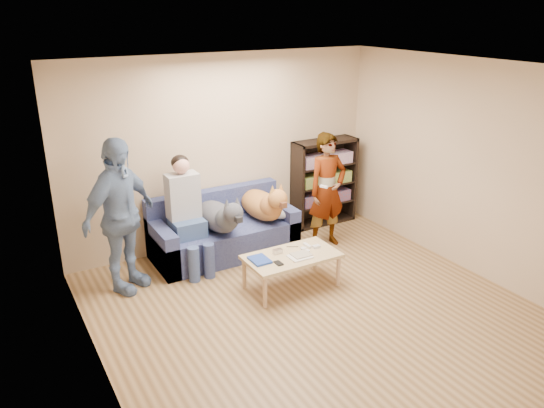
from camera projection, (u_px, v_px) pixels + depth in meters
ground at (328, 322)px, 5.63m from camera, size 5.00×5.00×0.00m
ceiling at (339, 72)px, 4.72m from camera, size 5.00×5.00×0.00m
wall_back at (224, 151)px, 7.20m from camera, size 4.50×0.00×4.50m
wall_left at (98, 259)px, 4.12m from camera, size 0.00×5.00×5.00m
wall_right at (489, 174)px, 6.22m from camera, size 0.00×5.00×5.00m
blanket at (281, 212)px, 7.26m from camera, size 0.42×0.35×0.14m
person_standing_right at (327, 191)px, 7.20m from camera, size 0.59×0.39×1.59m
person_standing_left at (120, 217)px, 6.00m from camera, size 1.14×0.95×1.83m
held_controller at (324, 187)px, 6.89m from camera, size 0.07×0.11×0.03m
notebook_blue at (260, 260)px, 6.04m from camera, size 0.20×0.26×0.03m
papers at (300, 257)px, 6.13m from camera, size 0.26×0.20×0.02m
magazine at (301, 254)px, 6.16m from camera, size 0.22×0.17×0.01m
camera_silver at (278, 251)px, 6.22m from camera, size 0.11×0.06×0.05m
controller_a at (307, 245)px, 6.40m from camera, size 0.04×0.13×0.03m
controller_b at (316, 247)px, 6.37m from camera, size 0.09×0.06×0.03m
headphone_cup_a at (307, 251)px, 6.26m from camera, size 0.07×0.07×0.02m
headphone_cup_b at (303, 249)px, 6.33m from camera, size 0.07×0.07×0.02m
pen_orange at (298, 260)px, 6.05m from camera, size 0.13×0.06×0.01m
pen_black at (292, 247)px, 6.39m from camera, size 0.13×0.08×0.01m
wallet at (279, 263)px, 5.97m from camera, size 0.07×0.12×0.02m
sofa at (223, 234)px, 7.12m from camera, size 1.90×0.85×0.82m
person_seated at (186, 210)px, 6.59m from camera, size 0.40×0.73×1.47m
dog_gray at (220, 216)px, 6.75m from camera, size 0.40×1.24×0.58m
dog_tan at (264, 204)px, 7.14m from camera, size 0.42×1.17×0.61m
coffee_table at (292, 258)px, 6.21m from camera, size 1.10×0.60×0.42m
bookshelf at (324, 180)px, 8.01m from camera, size 1.00×0.34×1.30m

